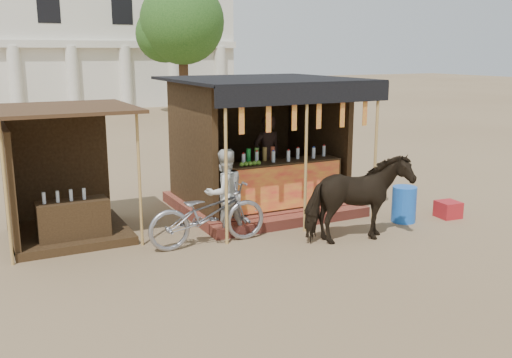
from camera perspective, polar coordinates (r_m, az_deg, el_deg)
The scene contains 11 objects.
ground at distance 9.09m, azimuth 4.61°, elevation -8.77°, with size 120.00×120.00×0.00m, color #846B4C.
main_stall at distance 12.11m, azimuth 0.54°, elevation 1.78°, with size 3.60×3.61×2.78m.
secondary_stall at distance 10.80m, azimuth -19.29°, elevation -1.25°, with size 2.40×2.40×2.38m.
cow at distance 10.13m, azimuth 10.12°, elevation -2.01°, with size 0.84×1.85×1.56m, color black.
motorbike at distance 9.93m, azimuth -4.84°, elevation -3.48°, with size 0.75×2.14×1.13m, color gray.
bystander at distance 10.34m, azimuth -3.18°, elevation -1.40°, with size 0.78×0.61×1.61m, color silver.
blue_barrel at distance 11.66m, azimuth 14.58°, elevation -2.46°, with size 0.48×0.48×0.71m, color blue.
red_crate at distance 12.26m, azimuth 18.66°, elevation -2.90°, with size 0.42×0.42×0.33m, color maroon.
cooler at distance 12.25m, azimuth 7.23°, elevation -2.01°, with size 0.68×0.50×0.46m.
background_building at distance 37.23m, azimuth -23.66°, elevation 12.67°, with size 26.00×7.45×8.18m.
tree at distance 31.11m, azimuth -7.81°, elevation 14.99°, with size 4.50×4.40×7.00m.
Camera 1 is at (-4.45, -7.20, 3.32)m, focal length 40.00 mm.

